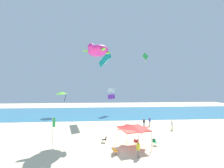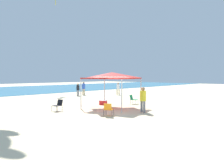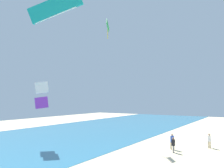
{
  "view_description": "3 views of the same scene",
  "coord_description": "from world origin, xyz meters",
  "px_view_note": "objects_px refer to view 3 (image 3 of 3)",
  "views": [
    {
      "loc": [
        -3.14,
        -18.75,
        7.83
      ],
      "look_at": [
        -0.77,
        11.08,
        8.6
      ],
      "focal_mm": 24.07,
      "sensor_mm": 36.0,
      "label": 1
    },
    {
      "loc": [
        -11.08,
        -10.49,
        2.54
      ],
      "look_at": [
        1.02,
        0.91,
        1.91
      ],
      "focal_mm": 34.64,
      "sensor_mm": 36.0,
      "label": 2
    },
    {
      "loc": [
        -18.17,
        3.67,
        5.62
      ],
      "look_at": [
        -0.77,
        14.82,
        7.01
      ],
      "focal_mm": 36.31,
      "sensor_mm": 36.0,
      "label": 3
    }
  ],
  "objects_px": {
    "person_beachcomber": "(209,139)",
    "person_by_tent": "(172,140)",
    "person_watching_sky": "(173,144)",
    "kite_parafoil_teal": "(55,7)",
    "kite_box_white": "(42,95)",
    "kite_diamond_green": "(108,26)"
  },
  "relations": [
    {
      "from": "person_beachcomber",
      "to": "person_by_tent",
      "type": "distance_m",
      "value": 4.58
    },
    {
      "from": "person_beachcomber",
      "to": "person_watching_sky",
      "type": "distance_m",
      "value": 5.29
    },
    {
      "from": "kite_parafoil_teal",
      "to": "person_by_tent",
      "type": "bearing_deg",
      "value": -161.83
    },
    {
      "from": "kite_box_white",
      "to": "kite_parafoil_teal",
      "type": "height_order",
      "value": "kite_parafoil_teal"
    },
    {
      "from": "person_beachcomber",
      "to": "person_watching_sky",
      "type": "xyz_separation_m",
      "value": [
        -4.49,
        2.8,
        -0.04
      ]
    },
    {
      "from": "person_watching_sky",
      "to": "kite_parafoil_teal",
      "type": "bearing_deg",
      "value": 113.77
    },
    {
      "from": "person_by_tent",
      "to": "kite_box_white",
      "type": "bearing_deg",
      "value": -148.35
    },
    {
      "from": "person_watching_sky",
      "to": "person_by_tent",
      "type": "xyz_separation_m",
      "value": [
        1.37,
        0.55,
        0.11
      ]
    },
    {
      "from": "person_watching_sky",
      "to": "kite_diamond_green",
      "type": "bearing_deg",
      "value": 56.73
    },
    {
      "from": "person_beachcomber",
      "to": "person_watching_sky",
      "type": "bearing_deg",
      "value": -8.76
    },
    {
      "from": "person_beachcomber",
      "to": "person_watching_sky",
      "type": "relative_size",
      "value": 1.04
    },
    {
      "from": "person_watching_sky",
      "to": "kite_box_white",
      "type": "relative_size",
      "value": 0.49
    },
    {
      "from": "person_watching_sky",
      "to": "kite_box_white",
      "type": "height_order",
      "value": "kite_box_white"
    },
    {
      "from": "person_beachcomber",
      "to": "kite_diamond_green",
      "type": "xyz_separation_m",
      "value": [
        -0.75,
        13.66,
        15.61
      ]
    },
    {
      "from": "person_beachcomber",
      "to": "kite_box_white",
      "type": "height_order",
      "value": "kite_box_white"
    },
    {
      "from": "kite_diamond_green",
      "to": "person_by_tent",
      "type": "bearing_deg",
      "value": -116.72
    },
    {
      "from": "person_watching_sky",
      "to": "kite_diamond_green",
      "type": "height_order",
      "value": "kite_diamond_green"
    },
    {
      "from": "person_beachcomber",
      "to": "person_by_tent",
      "type": "relative_size",
      "value": 0.93
    },
    {
      "from": "kite_diamond_green",
      "to": "person_watching_sky",
      "type": "bearing_deg",
      "value": -122.79
    },
    {
      "from": "person_beachcomber",
      "to": "kite_parafoil_teal",
      "type": "bearing_deg",
      "value": -22.85
    },
    {
      "from": "kite_parafoil_teal",
      "to": "kite_diamond_green",
      "type": "bearing_deg",
      "value": -111.06
    },
    {
      "from": "person_watching_sky",
      "to": "person_by_tent",
      "type": "height_order",
      "value": "person_by_tent"
    }
  ]
}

